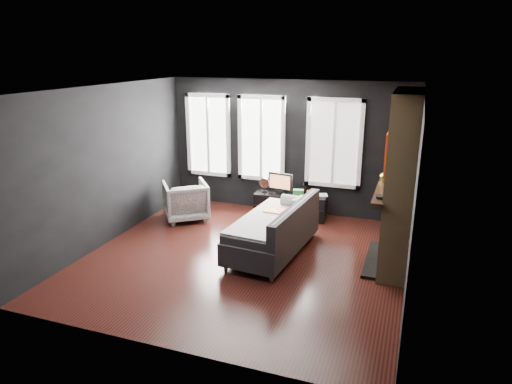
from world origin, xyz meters
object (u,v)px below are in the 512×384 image
(sofa, at_px, (273,227))
(book, at_px, (319,190))
(armchair, at_px, (185,199))
(media_console, at_px, (291,206))
(mug, at_px, (310,192))
(mantel_vase, at_px, (386,175))
(monitor, at_px, (280,182))

(sofa, height_order, book, sofa)
(armchair, bearing_deg, media_console, 164.24)
(armchair, distance_m, book, 2.65)
(sofa, relative_size, book, 9.21)
(mug, bearing_deg, book, 25.71)
(mug, height_order, mantel_vase, mantel_vase)
(media_console, relative_size, monitor, 2.77)
(media_console, distance_m, mantel_vase, 2.38)
(sofa, height_order, media_console, sofa)
(media_console, relative_size, mantel_vase, 7.57)
(media_console, xyz_separation_m, mantel_vase, (1.85, -1.05, 1.07))
(book, relative_size, mantel_vase, 1.19)
(sofa, distance_m, book, 1.86)
(media_console, height_order, mantel_vase, mantel_vase)
(armchair, distance_m, media_console, 2.11)
(media_console, xyz_separation_m, mug, (0.39, 0.01, 0.32))
(monitor, bearing_deg, media_console, 5.09)
(sofa, relative_size, armchair, 2.47)
(media_console, height_order, book, book)
(armchair, xyz_separation_m, book, (2.50, 0.87, 0.19))
(media_console, xyz_separation_m, monitor, (-0.23, 0.02, 0.48))
(media_console, xyz_separation_m, book, (0.55, 0.09, 0.36))
(armchair, height_order, monitor, monitor)
(media_console, height_order, mug, mug)
(sofa, xyz_separation_m, media_console, (-0.17, 1.72, -0.20))
(mug, distance_m, mantel_vase, 1.96)
(armchair, xyz_separation_m, mug, (2.34, 0.79, 0.14))
(monitor, distance_m, book, 0.79)
(sofa, distance_m, armchair, 2.32)
(sofa, xyz_separation_m, monitor, (-0.39, 1.74, 0.28))
(book, bearing_deg, media_console, -170.83)
(book, distance_m, mantel_vase, 1.87)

